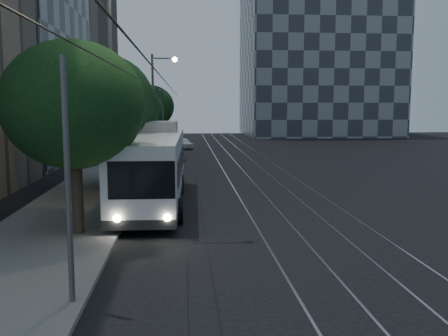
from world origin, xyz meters
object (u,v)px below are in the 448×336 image
trolleybus (153,167)px  car_white_a (163,157)px  streetlamp_near (122,54)px  car_white_b (170,154)px  streetlamp_far (158,96)px  car_white_d (183,143)px  car_white_c (168,147)px  pickup_silver (158,169)px

trolleybus → car_white_a: (-0.20, 15.64, -1.18)m
trolleybus → streetlamp_near: (-0.67, -5.78, 4.84)m
streetlamp_near → car_white_b: bearing=87.4°
car_white_a → streetlamp_near: 22.26m
car_white_a → car_white_b: (0.55, 1.35, 0.08)m
car_white_b → streetlamp_near: size_ratio=0.44×
streetlamp_far → car_white_d: bearing=78.8°
car_white_b → car_white_c: 8.01m
car_white_c → streetlamp_near: (-0.65, -30.77, 6.03)m
car_white_d → streetlamp_far: streetlamp_far is taller
car_white_d → streetlamp_far: bearing=-122.6°
car_white_c → streetlamp_near: streetlamp_near is taller
car_white_b → car_white_d: size_ratio=1.38×
streetlamp_near → streetlamp_far: 25.13m
car_white_c → streetlamp_far: size_ratio=0.41×
car_white_d → pickup_silver: bearing=-115.2°
car_white_b → streetlamp_far: streetlamp_far is taller
car_white_d → streetlamp_far: (-2.10, -10.64, 4.92)m
trolleybus → car_white_a: trolleybus is taller
streetlamp_near → car_white_c: bearing=88.8°
car_white_b → car_white_d: bearing=92.4°
streetlamp_far → streetlamp_near: bearing=-89.9°
pickup_silver → car_white_a: size_ratio=1.60×
car_white_b → streetlamp_far: bearing=121.3°
pickup_silver → car_white_c: (0.07, 18.07, -0.20)m
trolleybus → pickup_silver: 6.99m
streetlamp_far → pickup_silver: bearing=-87.2°
streetlamp_near → streetlamp_far: bearing=90.1°
pickup_silver → streetlamp_near: streetlamp_near is taller
trolleybus → car_white_c: (-0.03, 24.99, -1.19)m
streetlamp_far → trolleybus: bearing=-87.9°
trolleybus → pickup_silver: bearing=92.0°
car_white_b → streetlamp_near: streetlamp_near is taller
pickup_silver → car_white_c: 18.07m
pickup_silver → streetlamp_far: streetlamp_far is taller
car_white_d → car_white_a: bearing=-117.8°
pickup_silver → car_white_b: (0.45, 10.07, -0.10)m
trolleybus → car_white_d: (1.40, 29.97, -1.21)m
car_white_a → streetlamp_near: bearing=-111.7°
pickup_silver → car_white_a: (-0.11, 8.72, -0.19)m
trolleybus → pickup_silver: (-0.09, 6.92, -1.00)m
car_white_a → streetlamp_near: streetlamp_near is taller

